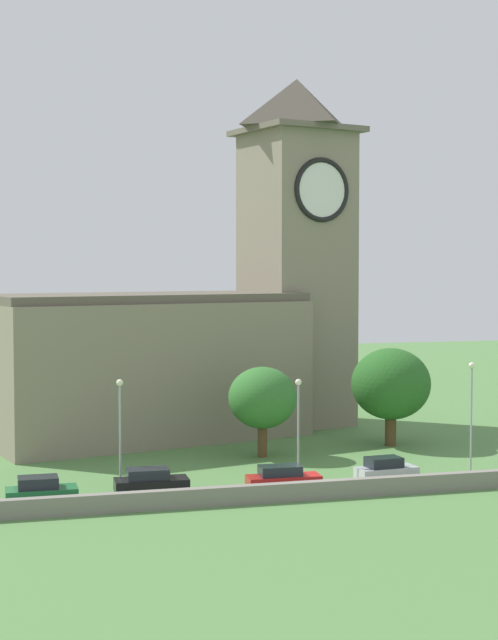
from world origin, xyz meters
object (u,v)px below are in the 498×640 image
at_px(car_green, 41,492).
at_px(car_silver, 386,471).
at_px(car_red, 283,479).
at_px(streetlamp_central, 298,413).
at_px(tree_riverside_west, 391,384).
at_px(streetlamp_east_mid, 471,400).
at_px(streetlamp_west_mid, 120,417).
at_px(tree_riverside_east, 262,398).
at_px(car_black, 151,482).
at_px(church, 204,321).

relative_size(car_green, car_silver, 1.01).
xyz_separation_m(car_red, streetlamp_central, (2.07, 3.11, 3.76)).
bearing_deg(tree_riverside_west, streetlamp_east_mid, -82.67).
distance_m(car_red, streetlamp_west_mid, 11.23).
bearing_deg(streetlamp_central, car_red, -123.55).
height_order(car_green, car_red, car_green).
xyz_separation_m(car_red, streetlamp_east_mid, (14.90, 2.87, 4.23)).
distance_m(car_green, tree_riverside_east, 21.34).
xyz_separation_m(car_black, streetlamp_central, (10.46, 1.91, 3.75)).
height_order(streetlamp_central, tree_riverside_east, streetlamp_central).
bearing_deg(church, car_red, -90.58).
distance_m(tree_riverside_east, tree_riverside_west, 11.58).
xyz_separation_m(car_black, tree_riverside_west, (21.89, 12.64, 4.11)).
bearing_deg(streetlamp_central, streetlamp_east_mid, -1.08).
xyz_separation_m(car_silver, streetlamp_central, (-5.29, 2.65, 3.72)).
bearing_deg(church, car_black, -110.68).
height_order(church, streetlamp_central, church).
xyz_separation_m(church, tree_riverside_west, (13.25, -10.24, -4.78)).
relative_size(car_silver, tree_riverside_west, 0.53).
bearing_deg(tree_riverside_west, car_silver, -114.63).
height_order(car_black, tree_riverside_west, tree_riverside_west).
relative_size(car_green, streetlamp_central, 0.61).
relative_size(church, car_black, 7.28).
bearing_deg(tree_riverside_east, streetlamp_west_mid, -143.71).
relative_size(car_silver, streetlamp_west_mid, 0.58).
distance_m(streetlamp_east_mid, tree_riverside_east, 15.72).
distance_m(car_silver, streetlamp_central, 6.99).
height_order(car_red, streetlamp_central, streetlamp_central).
bearing_deg(car_silver, streetlamp_central, 153.43).
relative_size(streetlamp_central, tree_riverside_west, 0.88).
height_order(car_black, streetlamp_west_mid, streetlamp_west_mid).
bearing_deg(car_green, streetlamp_central, 9.92).
relative_size(car_green, car_black, 0.90).
relative_size(car_silver, streetlamp_central, 0.61).
bearing_deg(tree_riverside_east, church, 98.59).
height_order(church, streetlamp_east_mid, church).
height_order(car_black, streetlamp_central, streetlamp_central).
distance_m(car_black, car_red, 8.48).
bearing_deg(tree_riverside_east, tree_riverside_west, 9.47).
bearing_deg(church, tree_riverside_west, -37.71).
height_order(car_green, tree_riverside_west, tree_riverside_west).
height_order(streetlamp_central, streetlamp_east_mid, streetlamp_east_mid).
bearing_deg(car_red, streetlamp_west_mid, 163.22).
bearing_deg(car_silver, tree_riverside_west, 65.37).
height_order(car_silver, streetlamp_east_mid, streetlamp_east_mid).
height_order(car_green, streetlamp_central, streetlamp_central).
distance_m(streetlamp_central, streetlamp_east_mid, 12.85).
height_order(car_green, streetlamp_east_mid, streetlamp_east_mid).
bearing_deg(streetlamp_central, tree_riverside_west, 43.22).
bearing_deg(car_black, car_green, -170.69).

